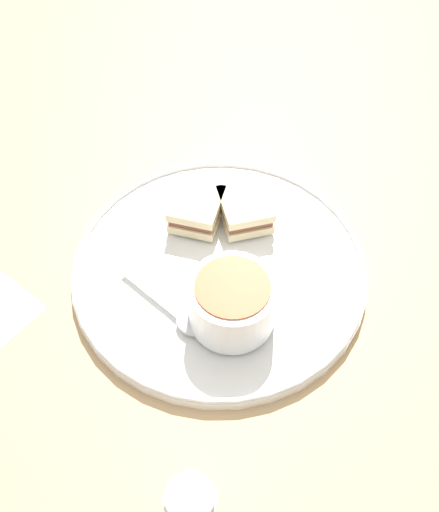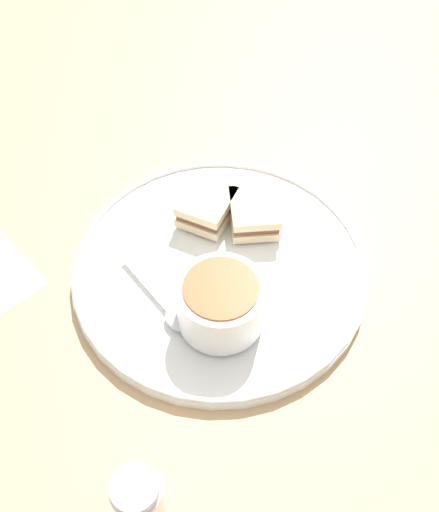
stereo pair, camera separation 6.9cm
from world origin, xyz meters
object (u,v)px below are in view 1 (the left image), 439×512
Objects in this scene: spoon at (183,319)px; sandwich_half_near at (245,210)px; soup_bowl at (232,302)px; salt_shaker at (191,510)px; sandwich_half_far at (197,209)px.

sandwich_half_near is at bearing 106.44° from spoon.
soup_bowl is 1.08× the size of sandwich_half_near.
spoon is at bearing 133.68° from soup_bowl.
sandwich_half_near is at bearing 31.45° from soup_bowl.
sandwich_half_near is 1.08× the size of salt_shaker.
sandwich_half_far reaches higher than spoon.
sandwich_half_near is 0.35m from salt_shaker.
salt_shaker is (-0.18, -0.10, -0.01)m from soup_bowl.
soup_bowl is 0.75× the size of spoon.
soup_bowl is at bearing -125.46° from sandwich_half_far.
sandwich_half_near is at bearing -52.17° from sandwich_half_far.
spoon is 0.20m from salt_shaker.
soup_bowl reaches higher than sandwich_half_far.
sandwich_half_far is (0.09, 0.12, -0.01)m from soup_bowl.
spoon is 0.15m from sandwich_half_far.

